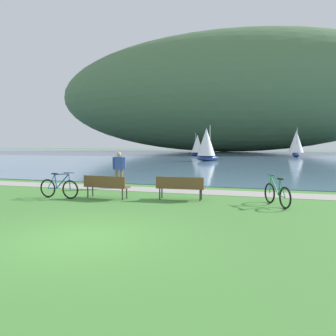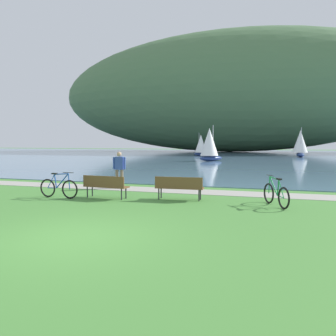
{
  "view_description": "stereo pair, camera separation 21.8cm",
  "coord_description": "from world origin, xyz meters",
  "px_view_note": "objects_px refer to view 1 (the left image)",
  "views": [
    {
      "loc": [
        4.1,
        -6.56,
        2.15
      ],
      "look_at": [
        -0.3,
        7.93,
        1.0
      ],
      "focal_mm": 36.21,
      "sensor_mm": 36.0,
      "label": 1
    },
    {
      "loc": [
        4.31,
        -6.5,
        2.15
      ],
      "look_at": [
        -0.3,
        7.93,
        1.0
      ],
      "focal_mm": 36.21,
      "sensor_mm": 36.0,
      "label": 2
    }
  ],
  "objects_px": {
    "park_bench_near_camera": "(180,186)",
    "bicycle_leaning_near_bench": "(59,188)",
    "sailboat_mid_bay": "(197,145)",
    "park_bench_further_along": "(106,185)",
    "sailboat_toward_hillside": "(296,143)",
    "bicycle_beside_path": "(277,194)",
    "person_at_shoreline": "(119,167)",
    "sailboat_nearest_to_shore": "(207,144)"
  },
  "relations": [
    {
      "from": "park_bench_near_camera",
      "to": "bicycle_leaning_near_bench",
      "type": "height_order",
      "value": "bicycle_leaning_near_bench"
    },
    {
      "from": "bicycle_leaning_near_bench",
      "to": "sailboat_mid_bay",
      "type": "relative_size",
      "value": 0.49
    },
    {
      "from": "park_bench_further_along",
      "to": "sailboat_toward_hillside",
      "type": "distance_m",
      "value": 42.11
    },
    {
      "from": "park_bench_near_camera",
      "to": "bicycle_leaning_near_bench",
      "type": "relative_size",
      "value": 1.03
    },
    {
      "from": "park_bench_further_along",
      "to": "bicycle_beside_path",
      "type": "height_order",
      "value": "bicycle_beside_path"
    },
    {
      "from": "bicycle_leaning_near_bench",
      "to": "bicycle_beside_path",
      "type": "xyz_separation_m",
      "value": [
        8.02,
        0.78,
        -0.0
      ]
    },
    {
      "from": "park_bench_further_along",
      "to": "person_at_shoreline",
      "type": "xyz_separation_m",
      "value": [
        -0.75,
        2.78,
        0.46
      ]
    },
    {
      "from": "bicycle_beside_path",
      "to": "person_at_shoreline",
      "type": "distance_m",
      "value": 7.45
    },
    {
      "from": "bicycle_leaning_near_bench",
      "to": "sailboat_nearest_to_shore",
      "type": "bearing_deg",
      "value": 88.25
    },
    {
      "from": "sailboat_nearest_to_shore",
      "to": "person_at_shoreline",
      "type": "bearing_deg",
      "value": -89.52
    },
    {
      "from": "park_bench_near_camera",
      "to": "bicycle_beside_path",
      "type": "height_order",
      "value": "bicycle_beside_path"
    },
    {
      "from": "park_bench_near_camera",
      "to": "person_at_shoreline",
      "type": "height_order",
      "value": "person_at_shoreline"
    },
    {
      "from": "bicycle_leaning_near_bench",
      "to": "bicycle_beside_path",
      "type": "height_order",
      "value": "same"
    },
    {
      "from": "sailboat_mid_bay",
      "to": "sailboat_toward_hillside",
      "type": "distance_m",
      "value": 14.52
    },
    {
      "from": "park_bench_further_along",
      "to": "park_bench_near_camera",
      "type": "bearing_deg",
      "value": 10.09
    },
    {
      "from": "park_bench_further_along",
      "to": "sailboat_nearest_to_shore",
      "type": "relative_size",
      "value": 0.45
    },
    {
      "from": "sailboat_mid_bay",
      "to": "sailboat_toward_hillside",
      "type": "bearing_deg",
      "value": 3.43
    },
    {
      "from": "bicycle_beside_path",
      "to": "sailboat_nearest_to_shore",
      "type": "xyz_separation_m",
      "value": [
        -7.2,
        26.02,
        1.55
      ]
    },
    {
      "from": "sailboat_mid_bay",
      "to": "sailboat_toward_hillside",
      "type": "height_order",
      "value": "sailboat_toward_hillside"
    },
    {
      "from": "sailboat_mid_bay",
      "to": "park_bench_further_along",
      "type": "bearing_deg",
      "value": -82.98
    },
    {
      "from": "sailboat_nearest_to_shore",
      "to": "park_bench_further_along",
      "type": "bearing_deg",
      "value": -87.95
    },
    {
      "from": "park_bench_further_along",
      "to": "bicycle_beside_path",
      "type": "xyz_separation_m",
      "value": [
        6.26,
        0.32,
        -0.12
      ]
    },
    {
      "from": "sailboat_toward_hillside",
      "to": "sailboat_mid_bay",
      "type": "bearing_deg",
      "value": -176.57
    },
    {
      "from": "bicycle_beside_path",
      "to": "sailboat_nearest_to_shore",
      "type": "distance_m",
      "value": 27.05
    },
    {
      "from": "park_bench_near_camera",
      "to": "sailboat_toward_hillside",
      "type": "height_order",
      "value": "sailboat_toward_hillside"
    },
    {
      "from": "park_bench_further_along",
      "to": "bicycle_leaning_near_bench",
      "type": "bearing_deg",
      "value": -165.29
    },
    {
      "from": "bicycle_leaning_near_bench",
      "to": "sailboat_mid_bay",
      "type": "bearing_deg",
      "value": 94.47
    },
    {
      "from": "park_bench_further_along",
      "to": "sailboat_mid_bay",
      "type": "xyz_separation_m",
      "value": [
        -4.94,
        40.11,
        1.22
      ]
    },
    {
      "from": "bicycle_beside_path",
      "to": "sailboat_mid_bay",
      "type": "xyz_separation_m",
      "value": [
        -11.2,
        39.8,
        1.34
      ]
    },
    {
      "from": "person_at_shoreline",
      "to": "park_bench_further_along",
      "type": "bearing_deg",
      "value": -74.96
    },
    {
      "from": "person_at_shoreline",
      "to": "sailboat_mid_bay",
      "type": "bearing_deg",
      "value": 96.41
    },
    {
      "from": "bicycle_leaning_near_bench",
      "to": "sailboat_nearest_to_shore",
      "type": "distance_m",
      "value": 26.86
    },
    {
      "from": "bicycle_beside_path",
      "to": "person_at_shoreline",
      "type": "bearing_deg",
      "value": 160.62
    },
    {
      "from": "bicycle_leaning_near_bench",
      "to": "sailboat_mid_bay",
      "type": "xyz_separation_m",
      "value": [
        -3.17,
        40.58,
        1.34
      ]
    },
    {
      "from": "sailboat_toward_hillside",
      "to": "person_at_shoreline",
      "type": "bearing_deg",
      "value": -105.08
    },
    {
      "from": "park_bench_further_along",
      "to": "bicycle_beside_path",
      "type": "bearing_deg",
      "value": 2.92
    },
    {
      "from": "bicycle_leaning_near_bench",
      "to": "sailboat_toward_hillside",
      "type": "relative_size",
      "value": 0.42
    },
    {
      "from": "park_bench_further_along",
      "to": "bicycle_beside_path",
      "type": "relative_size",
      "value": 1.15
    },
    {
      "from": "person_at_shoreline",
      "to": "sailboat_mid_bay",
      "type": "distance_m",
      "value": 37.57
    },
    {
      "from": "sailboat_mid_bay",
      "to": "person_at_shoreline",
      "type": "bearing_deg",
      "value": -83.59
    },
    {
      "from": "bicycle_leaning_near_bench",
      "to": "sailboat_toward_hillside",
      "type": "bearing_deg",
      "value": 74.73
    },
    {
      "from": "park_bench_near_camera",
      "to": "bicycle_leaning_near_bench",
      "type": "xyz_separation_m",
      "value": [
        -4.58,
        -0.96,
        -0.12
      ]
    }
  ]
}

